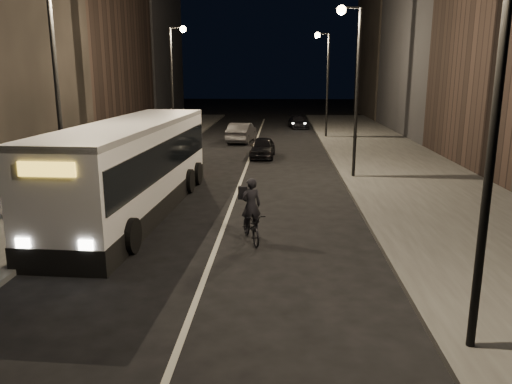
# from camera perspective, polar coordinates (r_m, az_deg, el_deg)

# --- Properties ---
(ground) EXTENTS (180.00, 180.00, 0.00)m
(ground) POSITION_cam_1_polar(r_m,az_deg,el_deg) (13.91, -5.46, -8.60)
(ground) COLOR black
(ground) RESTS_ON ground
(sidewalk_right) EXTENTS (7.00, 70.00, 0.16)m
(sidewalk_right) POSITION_cam_1_polar(r_m,az_deg,el_deg) (28.01, 16.36, 2.37)
(sidewalk_right) COLOR #383835
(sidewalk_right) RESTS_ON ground
(sidewalk_left) EXTENTS (7.00, 70.00, 0.16)m
(sidewalk_left) POSITION_cam_1_polar(r_m,az_deg,el_deg) (29.17, -18.19, 2.67)
(sidewalk_left) COLOR #383835
(sidewalk_left) RESTS_ON ground
(building_row_right) EXTENTS (8.00, 61.00, 21.00)m
(building_row_right) POSITION_cam_1_polar(r_m,az_deg,el_deg) (42.95, 23.36, 19.52)
(building_row_right) COLOR black
(building_row_right) RESTS_ON ground
(streetlight_right_near) EXTENTS (1.20, 0.44, 8.12)m
(streetlight_right_near) POSITION_cam_1_polar(r_m,az_deg,el_deg) (9.38, 24.69, 13.17)
(streetlight_right_near) COLOR black
(streetlight_right_near) RESTS_ON sidewalk_right
(streetlight_right_mid) EXTENTS (1.20, 0.44, 8.12)m
(streetlight_right_mid) POSITION_cam_1_polar(r_m,az_deg,el_deg) (24.98, 10.97, 13.59)
(streetlight_right_mid) COLOR black
(streetlight_right_mid) RESTS_ON sidewalk_right
(streetlight_right_far) EXTENTS (1.20, 0.44, 8.12)m
(streetlight_right_far) POSITION_cam_1_polar(r_m,az_deg,el_deg) (40.89, 7.84, 13.57)
(streetlight_right_far) COLOR black
(streetlight_right_far) RESTS_ON sidewalk_right
(streetlight_left_near) EXTENTS (1.20, 0.44, 8.12)m
(streetlight_left_near) POSITION_cam_1_polar(r_m,az_deg,el_deg) (18.26, -21.20, 13.06)
(streetlight_left_near) COLOR black
(streetlight_left_near) RESTS_ON sidewalk_left
(streetlight_left_far) EXTENTS (1.20, 0.44, 8.12)m
(streetlight_left_far) POSITION_cam_1_polar(r_m,az_deg,el_deg) (35.50, -9.22, 13.56)
(streetlight_left_far) COLOR black
(streetlight_left_far) RESTS_ON sidewalk_left
(city_bus) EXTENTS (3.44, 12.90, 3.44)m
(city_bus) POSITION_cam_1_polar(r_m,az_deg,el_deg) (19.43, -13.79, 3.20)
(city_bus) COLOR white
(city_bus) RESTS_ON ground
(cyclist_on_bicycle) EXTENTS (1.17, 1.92, 2.09)m
(cyclist_on_bicycle) POSITION_cam_1_polar(r_m,az_deg,el_deg) (15.67, -0.54, -3.28)
(cyclist_on_bicycle) COLOR black
(cyclist_on_bicycle) RESTS_ON ground
(car_near) EXTENTS (1.60, 3.73, 1.26)m
(car_near) POSITION_cam_1_polar(r_m,az_deg,el_deg) (31.47, 0.75, 5.11)
(car_near) COLOR black
(car_near) RESTS_ON ground
(car_mid) EXTENTS (2.10, 4.71, 1.50)m
(car_mid) POSITION_cam_1_polar(r_m,az_deg,el_deg) (38.48, -1.66, 6.82)
(car_mid) COLOR #333335
(car_mid) RESTS_ON ground
(car_far) EXTENTS (2.13, 4.13, 1.14)m
(car_far) POSITION_cam_1_polar(r_m,az_deg,el_deg) (48.56, 4.86, 7.96)
(car_far) COLOR black
(car_far) RESTS_ON ground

